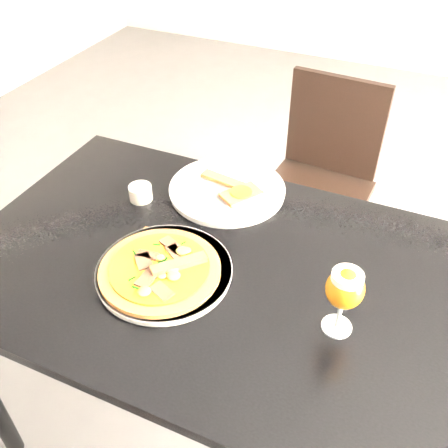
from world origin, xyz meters
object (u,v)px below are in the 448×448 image
at_px(chair_far, 319,180).
at_px(pizza, 160,269).
at_px(beer_glass, 345,289).
at_px(dining_table, 207,286).

xyz_separation_m(chair_far, pizza, (-0.15, -0.95, 0.31)).
distance_m(chair_far, beer_glass, 1.04).
bearing_deg(pizza, beer_glass, 2.94).
height_order(dining_table, beer_glass, beer_glass).
bearing_deg(chair_far, beer_glass, -70.12).
distance_m(dining_table, beer_glass, 0.40).
xyz_separation_m(dining_table, beer_glass, (0.34, -0.07, 0.21)).
xyz_separation_m(dining_table, pizza, (-0.07, -0.09, 0.12)).
distance_m(dining_table, pizza, 0.17).
xyz_separation_m(chair_far, beer_glass, (0.26, -0.93, 0.40)).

